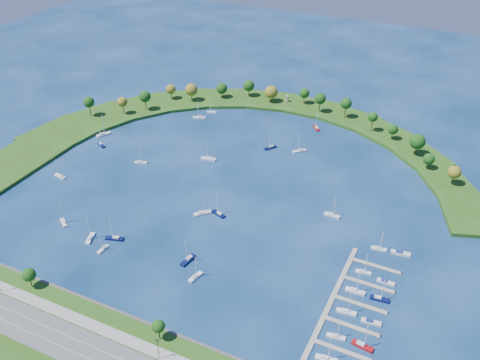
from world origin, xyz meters
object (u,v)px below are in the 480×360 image
at_px(moored_boat_0, 202,213).
at_px(docked_boat_2, 336,336).
at_px(moored_boat_2, 101,145).
at_px(moored_boat_16, 90,238).
at_px(moored_boat_15, 195,276).
at_px(docked_boat_0, 326,358).
at_px(docked_boat_10, 379,248).
at_px(docked_boat_4, 346,311).
at_px(moored_boat_4, 188,260).
at_px(moored_boat_5, 115,238).
at_px(moored_boat_11, 141,162).
at_px(docked_boat_5, 371,322).
at_px(moored_boat_12, 103,134).
at_px(moored_boat_17, 103,248).
at_px(moored_boat_18, 199,117).
at_px(docked_boat_6, 355,291).
at_px(harbor_tower, 287,99).
at_px(docked_boat_7, 380,298).
at_px(docked_boat_3, 362,345).
at_px(docked_boat_11, 401,253).
at_px(docked_boat_9, 386,282).
at_px(moored_boat_8, 60,176).
at_px(moored_boat_13, 64,222).
at_px(moored_boat_9, 300,150).
at_px(moored_boat_10, 270,147).
at_px(moored_boat_3, 219,213).
at_px(moored_boat_1, 316,128).
at_px(moored_boat_7, 332,215).
at_px(dock_system, 346,312).
at_px(docked_boat_8, 363,272).
at_px(moored_boat_14, 212,112).

xyz_separation_m(moored_boat_0, docked_boat_2, (86.40, -48.03, -0.07)).
xyz_separation_m(moored_boat_2, moored_boat_16, (54.33, -77.60, 0.04)).
distance_m(moored_boat_15, docked_boat_0, 68.10).
bearing_deg(docked_boat_10, docked_boat_4, -101.54).
bearing_deg(moored_boat_4, moored_boat_5, -78.63).
distance_m(moored_boat_11, docked_boat_5, 167.67).
distance_m(moored_boat_12, moored_boat_17, 117.85).
bearing_deg(moored_boat_18, docked_boat_0, 111.74).
relative_size(moored_boat_5, docked_boat_6, 1.02).
relative_size(harbor_tower, docked_boat_7, 0.38).
relative_size(moored_boat_16, docked_boat_6, 0.99).
height_order(moored_boat_2, moored_boat_17, moored_boat_2).
bearing_deg(docked_boat_3, docked_boat_11, 96.22).
bearing_deg(moored_boat_17, docked_boat_9, 109.25).
distance_m(moored_boat_8, moored_boat_13, 46.01).
relative_size(docked_boat_6, docked_boat_7, 1.06).
relative_size(moored_boat_8, moored_boat_9, 0.90).
bearing_deg(moored_boat_18, moored_boat_17, 80.68).
relative_size(moored_boat_9, moored_boat_10, 1.06).
relative_size(moored_boat_12, docked_boat_11, 1.53).
height_order(moored_boat_3, docked_boat_7, moored_boat_3).
distance_m(moored_boat_8, docked_boat_11, 190.58).
xyz_separation_m(moored_boat_18, docked_boat_2, (143.16, -145.12, -0.05)).
bearing_deg(moored_boat_1, moored_boat_7, 164.65).
relative_size(docked_boat_4, docked_boat_5, 1.48).
bearing_deg(dock_system, harbor_tower, 118.46).
bearing_deg(moored_boat_2, docked_boat_8, 13.61).
distance_m(moored_boat_10, moored_boat_12, 109.65).
relative_size(moored_boat_15, moored_boat_18, 0.90).
height_order(dock_system, docked_boat_5, docked_boat_5).
xyz_separation_m(moored_boat_10, docked_boat_4, (82.15, -113.24, -0.00)).
distance_m(moored_boat_7, moored_boat_18, 136.48).
xyz_separation_m(dock_system, moored_boat_8, (-177.23, 29.37, 0.54)).
distance_m(moored_boat_5, moored_boat_15, 49.06).
bearing_deg(moored_boat_7, moored_boat_17, -139.25).
xyz_separation_m(moored_boat_1, moored_boat_14, (-74.72, -8.84, -0.03)).
relative_size(docked_boat_7, docked_boat_8, 1.14).
height_order(moored_boat_7, moored_boat_16, moored_boat_16).
distance_m(moored_boat_5, docked_boat_3, 125.60).
xyz_separation_m(moored_boat_15, docked_boat_4, (65.92, 8.92, 0.02)).
bearing_deg(docked_boat_7, moored_boat_12, 155.85).
xyz_separation_m(moored_boat_15, docked_boat_7, (76.42, 22.21, 0.01)).
distance_m(moored_boat_15, docked_boat_9, 83.42).
xyz_separation_m(moored_boat_4, docked_boat_11, (86.87, 47.57, -0.27)).
bearing_deg(moored_boat_5, docked_boat_11, -176.01).
bearing_deg(moored_boat_0, docked_boat_5, -66.69).
relative_size(moored_boat_0, moored_boat_13, 1.22).
height_order(moored_boat_1, docked_boat_9, moored_boat_1).
bearing_deg(moored_boat_13, docked_boat_9, -136.29).
xyz_separation_m(moored_boat_1, docked_boat_9, (75.45, -126.61, -0.31)).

